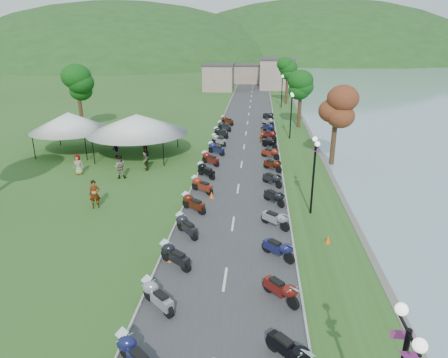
{
  "coord_description": "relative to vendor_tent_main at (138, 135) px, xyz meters",
  "views": [
    {
      "loc": [
        1.36,
        -6.37,
        11.19
      ],
      "look_at": [
        -0.96,
        20.55,
        1.3
      ],
      "focal_mm": 32.0,
      "sensor_mm": 36.0,
      "label": 1
    }
  ],
  "objects": [
    {
      "name": "vendor_tent_main",
      "position": [
        0.0,
        0.0,
        0.0
      ],
      "size": [
        6.41,
        6.41,
        4.0
      ],
      "primitive_type": null,
      "color": "silver",
      "rests_on": "ground"
    },
    {
      "name": "pedestrian_c",
      "position": [
        -1.98,
        -1.01,
        -2.0
      ],
      "size": [
        1.09,
        1.2,
        1.78
      ],
      "primitive_type": "imported",
      "rotation": [
        0.0,
        0.0,
        5.38
      ],
      "color": "slate",
      "rests_on": "ground"
    },
    {
      "name": "moto_row_left",
      "position": [
        7.44,
        -10.96,
        -1.45
      ],
      "size": [
        2.6,
        52.56,
        1.1
      ],
      "primitive_type": null,
      "color": "#331411",
      "rests_on": "ground"
    },
    {
      "name": "traffic_cone_near",
      "position": [
        7.12,
        -18.92,
        -1.77
      ],
      "size": [
        0.29,
        0.29,
        0.45
      ],
      "primitive_type": "cone",
      "color": "#F2590C",
      "rests_on": "ground"
    },
    {
      "name": "vendor_tent_side",
      "position": [
        -6.89,
        0.39,
        0.0
      ],
      "size": [
        5.06,
        5.06,
        4.0
      ],
      "primitive_type": null,
      "color": "silver",
      "rests_on": "ground"
    },
    {
      "name": "hills_backdrop",
      "position": [
        10.12,
        169.74,
        -2.0
      ],
      "size": [
        360.0,
        120.0,
        76.0
      ],
      "primitive_type": null,
      "color": "#285621",
      "rests_on": "ground"
    },
    {
      "name": "pedestrian_a",
      "position": [
        0.66,
        -12.59,
        -2.0
      ],
      "size": [
        0.87,
        0.77,
        1.97
      ],
      "primitive_type": "imported",
      "rotation": [
        0.0,
        0.0,
        0.41
      ],
      "color": "slate",
      "rests_on": "ground"
    },
    {
      "name": "tree_lakeside",
      "position": [
        18.26,
        -1.38,
        1.95
      ],
      "size": [
        2.84,
        2.84,
        7.9
      ],
      "primitive_type": null,
      "color": "#135513",
      "rests_on": "ground"
    },
    {
      "name": "moto_row_right",
      "position": [
        12.78,
        -5.52,
        -1.45
      ],
      "size": [
        2.6,
        48.93,
        1.1
      ],
      "primitive_type": null,
      "color": "#331411",
      "rests_on": "ground"
    },
    {
      "name": "pedestrian_b",
      "position": [
        0.38,
        -6.64,
        -2.0
      ],
      "size": [
        1.01,
        0.67,
        1.91
      ],
      "primitive_type": "imported",
      "rotation": [
        0.0,
        0.0,
        3.33
      ],
      "color": "slate",
      "rests_on": "ground"
    },
    {
      "name": "road",
      "position": [
        10.12,
        9.74,
        -1.99
      ],
      "size": [
        7.0,
        120.0,
        0.02
      ],
      "primitive_type": "cube",
      "color": "#3B3B3E",
      "rests_on": "ground"
    },
    {
      "name": "far_building",
      "position": [
        8.12,
        54.74,
        0.5
      ],
      "size": [
        18.0,
        16.0,
        5.0
      ],
      "primitive_type": "cube",
      "color": "gray",
      "rests_on": "ground"
    }
  ]
}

